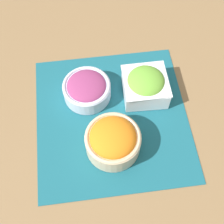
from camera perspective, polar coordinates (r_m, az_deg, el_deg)
The scene contains 5 objects.
ground_plane at distance 0.91m, azimuth 0.00°, elevation -1.03°, with size 3.00×3.00×0.00m, color olive.
placemat at distance 0.91m, azimuth 0.00°, elevation -0.97°, with size 0.46×0.44×0.00m.
carrot_bowl at distance 0.83m, azimuth 0.17°, elevation -5.17°, with size 0.15×0.15×0.09m.
onion_bowl at distance 0.92m, azimuth -4.63°, elevation 4.28°, with size 0.14×0.14×0.07m.
lettuce_bowl at distance 0.92m, azimuth 6.11°, elevation 4.97°, with size 0.13×0.13×0.08m.
Camera 1 is at (-0.42, 0.06, 0.81)m, focal length 50.00 mm.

